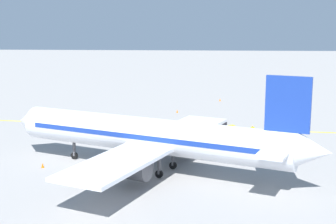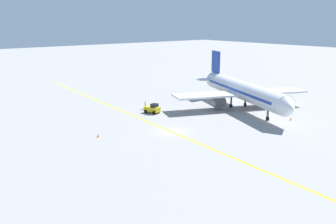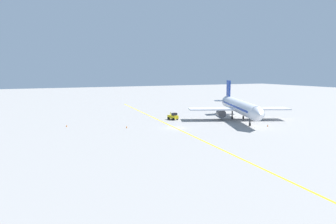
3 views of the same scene
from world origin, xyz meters
The scene contains 8 objects.
ground_plane centered at (0.00, 0.00, 0.00)m, with size 400.00×400.00×0.00m, color gray.
apron_yellow_centreline centered at (0.00, 0.00, 0.00)m, with size 0.40×120.00×0.01m, color yellow.
airplane_at_gate centered at (-21.81, -4.07, 3.71)m, with size 27.89×34.01×10.60m.
baggage_tug_white centered at (-5.32, -12.27, 0.90)m, with size 2.50×3.32×2.11m.
ground_crew_worker centered at (-6.28, -15.97, 0.91)m, with size 0.36×0.53×1.68m.
traffic_cone_near_nose centered at (10.64, -4.96, 0.28)m, with size 0.32×0.32×0.55m, color orange.
traffic_cone_mid_apron centered at (-21.47, 7.76, 0.28)m, with size 0.32×0.32×0.55m, color orange.
traffic_cone_by_wingtip centered at (23.46, -12.80, 0.28)m, with size 0.32×0.32×0.55m, color orange.
Camera 3 is at (34.33, 69.33, 13.74)m, focal length 35.00 mm.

